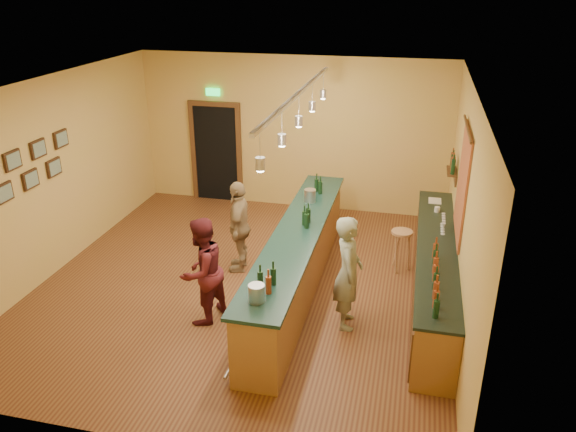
% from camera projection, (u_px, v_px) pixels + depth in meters
% --- Properties ---
extents(floor, '(7.00, 7.00, 0.00)m').
position_uv_depth(floor, '(245.00, 283.00, 9.19)').
color(floor, '#562A18').
rests_on(floor, ground).
extents(ceiling, '(6.50, 7.00, 0.02)m').
position_uv_depth(ceiling, '(239.00, 86.00, 7.92)').
color(ceiling, silver).
rests_on(ceiling, wall_back).
extents(wall_back, '(6.50, 0.02, 3.20)m').
position_uv_depth(wall_back, '(293.00, 134.00, 11.68)').
color(wall_back, gold).
rests_on(wall_back, floor).
extents(wall_front, '(6.50, 0.02, 3.20)m').
position_uv_depth(wall_front, '(133.00, 317.00, 5.43)').
color(wall_front, gold).
rests_on(wall_front, floor).
extents(wall_left, '(0.02, 7.00, 3.20)m').
position_uv_depth(wall_left, '(54.00, 176.00, 9.24)').
color(wall_left, gold).
rests_on(wall_left, floor).
extents(wall_right, '(0.02, 7.00, 3.20)m').
position_uv_depth(wall_right, '(463.00, 211.00, 7.87)').
color(wall_right, gold).
rests_on(wall_right, floor).
extents(doorway, '(1.15, 0.09, 2.48)m').
position_uv_depth(doorway, '(216.00, 151.00, 12.21)').
color(doorway, black).
rests_on(doorway, wall_back).
extents(tapestry, '(0.03, 1.40, 1.60)m').
position_uv_depth(tapestry, '(463.00, 184.00, 8.14)').
color(tapestry, maroon).
rests_on(tapestry, wall_right).
extents(bottle_shelf, '(0.17, 0.55, 0.54)m').
position_uv_depth(bottle_shelf, '(453.00, 165.00, 9.56)').
color(bottle_shelf, '#492316').
rests_on(bottle_shelf, wall_right).
extents(picture_grid, '(0.06, 2.20, 0.70)m').
position_uv_depth(picture_grid, '(22.00, 170.00, 8.42)').
color(picture_grid, '#382111').
rests_on(picture_grid, wall_left).
extents(back_counter, '(0.60, 4.55, 1.27)m').
position_uv_depth(back_counter, '(434.00, 272.00, 8.53)').
color(back_counter, olive).
rests_on(back_counter, floor).
extents(tasting_bar, '(0.74, 5.10, 1.38)m').
position_uv_depth(tasting_bar, '(298.00, 256.00, 8.76)').
color(tasting_bar, olive).
rests_on(tasting_bar, floor).
extents(pendant_track, '(0.11, 4.60, 0.50)m').
position_uv_depth(pendant_track, '(299.00, 104.00, 7.83)').
color(pendant_track, silver).
rests_on(pendant_track, ceiling).
extents(bartender, '(0.50, 0.67, 1.68)m').
position_uv_depth(bartender, '(348.00, 272.00, 7.80)').
color(bartender, gray).
rests_on(bartender, floor).
extents(customer_a, '(0.85, 0.94, 1.60)m').
position_uv_depth(customer_a, '(202.00, 271.00, 7.92)').
color(customer_a, '#59191E').
rests_on(customer_a, floor).
extents(customer_b, '(0.51, 0.97, 1.58)m').
position_uv_depth(customer_b, '(239.00, 226.00, 9.36)').
color(customer_b, '#997A51').
rests_on(customer_b, floor).
extents(bar_stool, '(0.36, 0.36, 0.73)m').
position_uv_depth(bar_stool, '(402.00, 239.00, 9.37)').
color(bar_stool, '#A36C49').
rests_on(bar_stool, floor).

